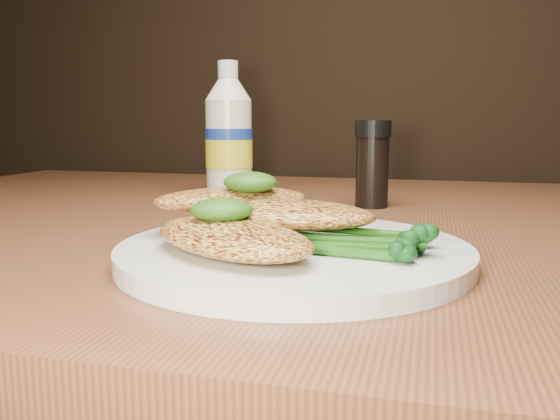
# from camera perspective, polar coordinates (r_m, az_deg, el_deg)

# --- Properties ---
(plate) EXTENTS (0.26, 0.26, 0.01)m
(plate) POSITION_cam_1_polar(r_m,az_deg,el_deg) (0.43, 1.38, -4.23)
(plate) COLOR white
(plate) RESTS_ON dining_table
(chicken_front) EXTENTS (0.16, 0.14, 0.02)m
(chicken_front) POSITION_cam_1_polar(r_m,az_deg,el_deg) (0.40, -4.75, -2.69)
(chicken_front) COLOR gold
(chicken_front) RESTS_ON plate
(chicken_mid) EXTENTS (0.15, 0.08, 0.02)m
(chicken_mid) POSITION_cam_1_polar(r_m,az_deg,el_deg) (0.44, 0.18, -0.37)
(chicken_mid) COLOR gold
(chicken_mid) RESTS_ON plate
(chicken_back) EXTENTS (0.14, 0.12, 0.02)m
(chicken_back) POSITION_cam_1_polar(r_m,az_deg,el_deg) (0.47, -4.78, 1.05)
(chicken_back) COLOR gold
(chicken_back) RESTS_ON plate
(pesto_front) EXTENTS (0.05, 0.04, 0.02)m
(pesto_front) POSITION_cam_1_polar(r_m,az_deg,el_deg) (0.41, -5.75, 0.01)
(pesto_front) COLOR #0F3307
(pesto_front) RESTS_ON chicken_front
(pesto_back) EXTENTS (0.06, 0.05, 0.02)m
(pesto_back) POSITION_cam_1_polar(r_m,az_deg,el_deg) (0.46, -2.93, 2.74)
(pesto_back) COLOR #0F3307
(pesto_back) RESTS_ON chicken_back
(broccolini_bundle) EXTENTS (0.14, 0.12, 0.02)m
(broccolini_bundle) POSITION_cam_1_polar(r_m,az_deg,el_deg) (0.41, 7.31, -2.58)
(broccolini_bundle) COLOR #1C5312
(broccolini_bundle) RESTS_ON plate
(mayo_bottle) EXTENTS (0.06, 0.06, 0.18)m
(mayo_bottle) POSITION_cam_1_polar(r_m,az_deg,el_deg) (0.79, -5.04, 7.87)
(mayo_bottle) COLOR #F0EDCC
(mayo_bottle) RESTS_ON dining_table
(pepper_grinder) EXTENTS (0.05, 0.05, 0.10)m
(pepper_grinder) POSITION_cam_1_polar(r_m,az_deg,el_deg) (0.70, 9.03, 4.47)
(pepper_grinder) COLOR black
(pepper_grinder) RESTS_ON dining_table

